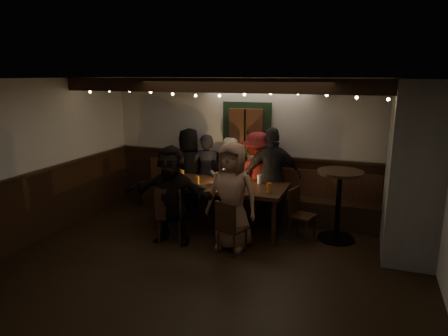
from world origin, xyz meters
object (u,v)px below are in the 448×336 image
at_px(person_e, 272,176).
at_px(high_top, 339,197).
at_px(person_d, 257,176).
at_px(person_c, 228,177).
at_px(person_f, 171,195).
at_px(chair_near_right, 229,225).
at_px(dining_table, 220,188).
at_px(person_a, 189,170).
at_px(chair_near_left, 169,211).
at_px(person_g, 232,196).
at_px(person_b, 206,174).
at_px(chair_end, 298,210).

bearing_deg(person_e, high_top, 142.14).
relative_size(high_top, person_d, 0.71).
relative_size(person_c, person_d, 0.92).
bearing_deg(person_f, chair_near_right, -9.47).
distance_m(dining_table, person_a, 1.18).
bearing_deg(chair_near_right, person_c, 109.97).
height_order(dining_table, person_c, person_c).
height_order(chair_near_right, person_a, person_a).
relative_size(dining_table, high_top, 1.96).
bearing_deg(high_top, person_e, 160.45).
bearing_deg(person_d, person_f, 43.31).
bearing_deg(chair_near_left, person_d, 56.96).
height_order(person_d, person_g, person_g).
bearing_deg(person_g, person_c, 114.99).
distance_m(person_e, person_g, 1.34).
bearing_deg(person_b, dining_table, 110.04).
relative_size(person_c, person_e, 0.86).
xyz_separation_m(person_a, person_f, (0.41, -1.54, -0.03)).
height_order(chair_end, person_c, person_c).
xyz_separation_m(chair_near_right, person_e, (0.28, 1.55, 0.41)).
height_order(dining_table, chair_near_right, dining_table).
height_order(high_top, person_c, person_c).
height_order(person_e, person_f, person_e).
relative_size(person_a, person_d, 1.01).
bearing_deg(chair_near_right, person_d, 91.29).
relative_size(person_e, person_f, 1.10).
relative_size(person_a, person_c, 1.09).
bearing_deg(dining_table, high_top, 5.90).
height_order(dining_table, person_d, person_d).
xyz_separation_m(chair_near_right, person_b, (-1.05, 1.66, 0.31)).
bearing_deg(person_a, chair_near_left, 80.70).
bearing_deg(person_f, person_b, 88.61).
relative_size(person_c, person_f, 0.95).
bearing_deg(person_c, chair_end, 138.32).
distance_m(person_c, person_g, 1.51).
bearing_deg(chair_near_right, person_b, 122.47).
relative_size(high_top, person_g, 0.69).
bearing_deg(person_b, person_c, 162.29).
distance_m(chair_end, person_g, 1.24).
relative_size(high_top, person_e, 0.66).
relative_size(chair_near_right, person_c, 0.55).
bearing_deg(chair_near_right, dining_table, 118.25).
xyz_separation_m(person_b, person_c, (0.45, -0.00, -0.02)).
height_order(person_b, person_c, person_b).
relative_size(person_b, person_e, 0.89).
xyz_separation_m(chair_near_right, person_g, (-0.04, 0.25, 0.37)).
relative_size(person_a, person_e, 0.94).
height_order(chair_near_right, high_top, high_top).
height_order(dining_table, person_e, person_e).
bearing_deg(high_top, person_d, 160.24).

